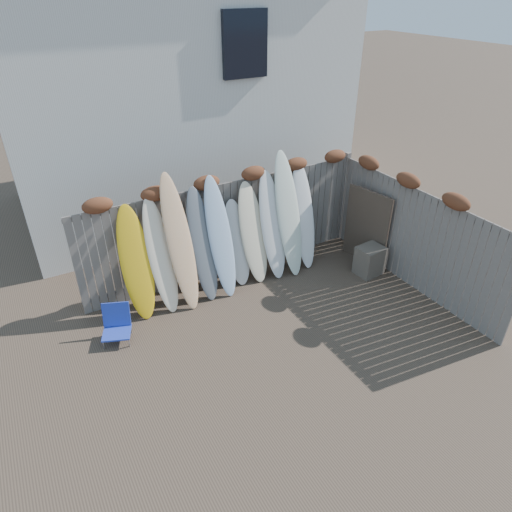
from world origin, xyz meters
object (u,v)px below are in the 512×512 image
beach_chair (117,324)px  surfboard_0 (136,263)px  wooden_crate (370,260)px  lattice_panel (366,227)px

beach_chair → surfboard_0: bearing=40.9°
wooden_crate → surfboard_0: (-4.54, 1.13, 0.72)m
beach_chair → wooden_crate: bearing=-6.7°
beach_chair → surfboard_0: (0.61, 0.53, 0.74)m
wooden_crate → lattice_panel: bearing=62.4°
beach_chair → lattice_panel: 5.43m
lattice_panel → wooden_crate: bearing=-128.2°
lattice_panel → surfboard_0: 4.84m
wooden_crate → surfboard_0: surfboard_0 is taller
beach_chair → lattice_panel: size_ratio=0.38×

